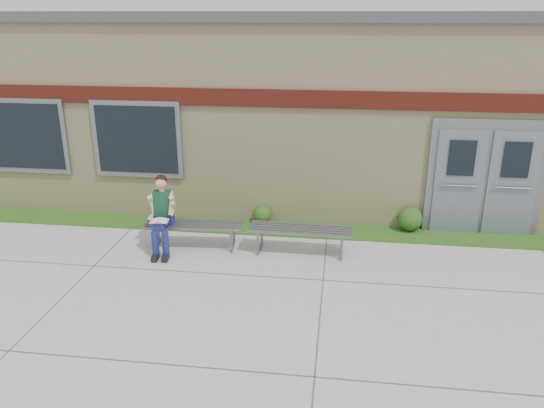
# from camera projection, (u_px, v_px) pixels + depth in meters

# --- Properties ---
(ground) EXTENTS (80.00, 80.00, 0.00)m
(ground) POSITION_uv_depth(u_px,v_px,m) (259.00, 291.00, 8.42)
(ground) COLOR #9E9E99
(ground) RESTS_ON ground
(grass_strip) EXTENTS (16.00, 0.80, 0.02)m
(grass_strip) POSITION_uv_depth(u_px,v_px,m) (278.00, 229.00, 10.84)
(grass_strip) COLOR #174612
(grass_strip) RESTS_ON ground
(school_building) EXTENTS (16.20, 6.22, 4.20)m
(school_building) POSITION_uv_depth(u_px,v_px,m) (295.00, 100.00, 13.29)
(school_building) COLOR beige
(school_building) RESTS_ON ground
(bench_left) EXTENTS (1.85, 0.64, 0.47)m
(bench_left) POSITION_uv_depth(u_px,v_px,m) (194.00, 229.00, 9.90)
(bench_left) COLOR slate
(bench_left) RESTS_ON ground
(bench_right) EXTENTS (1.90, 0.56, 0.49)m
(bench_right) POSITION_uv_depth(u_px,v_px,m) (300.00, 234.00, 9.65)
(bench_right) COLOR slate
(bench_right) RESTS_ON ground
(girl) EXTENTS (0.54, 0.87, 1.42)m
(girl) POSITION_uv_depth(u_px,v_px,m) (162.00, 213.00, 9.64)
(girl) COLOR navy
(girl) RESTS_ON ground
(shrub_mid) EXTENTS (0.37, 0.37, 0.37)m
(shrub_mid) POSITION_uv_depth(u_px,v_px,m) (262.00, 214.00, 11.05)
(shrub_mid) COLOR #174612
(shrub_mid) RESTS_ON grass_strip
(shrub_east) EXTENTS (0.49, 0.49, 0.49)m
(shrub_east) POSITION_uv_depth(u_px,v_px,m) (410.00, 219.00, 10.66)
(shrub_east) COLOR #174612
(shrub_east) RESTS_ON grass_strip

